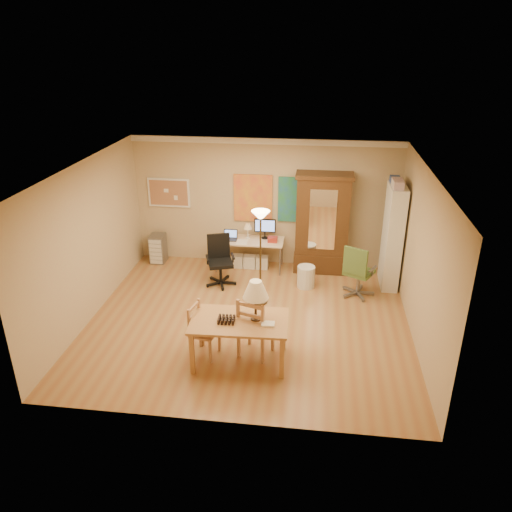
# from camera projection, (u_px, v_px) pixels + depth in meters

# --- Properties ---
(floor) EXTENTS (5.50, 5.50, 0.00)m
(floor) POSITION_uv_depth(u_px,v_px,m) (249.00, 321.00, 8.69)
(floor) COLOR #9C6337
(floor) RESTS_ON ground
(crown_molding) EXTENTS (5.50, 0.08, 0.12)m
(crown_molding) POSITION_uv_depth(u_px,v_px,m) (265.00, 141.00, 9.85)
(crown_molding) COLOR white
(crown_molding) RESTS_ON floor
(corkboard) EXTENTS (0.90, 0.04, 0.62)m
(corkboard) POSITION_uv_depth(u_px,v_px,m) (169.00, 193.00, 10.56)
(corkboard) COLOR tan
(corkboard) RESTS_ON floor
(art_panel_left) EXTENTS (0.80, 0.04, 1.00)m
(art_panel_left) POSITION_uv_depth(u_px,v_px,m) (253.00, 198.00, 10.37)
(art_panel_left) COLOR yellow
(art_panel_left) RESTS_ON floor
(art_panel_right) EXTENTS (0.75, 0.04, 0.95)m
(art_panel_right) POSITION_uv_depth(u_px,v_px,m) (296.00, 200.00, 10.26)
(art_panel_right) COLOR teal
(art_panel_right) RESTS_ON floor
(dining_table) EXTENTS (1.47, 0.92, 1.35)m
(dining_table) POSITION_uv_depth(u_px,v_px,m) (245.00, 312.00, 7.29)
(dining_table) COLOR brown
(dining_table) RESTS_ON floor
(ladder_chair_back) EXTENTS (0.58, 0.57, 1.01)m
(ladder_chair_back) POSITION_uv_depth(u_px,v_px,m) (255.00, 329.00, 7.58)
(ladder_chair_back) COLOR #AD7B4F
(ladder_chair_back) RESTS_ON floor
(ladder_chair_left) EXTENTS (0.46, 0.47, 0.87)m
(ladder_chair_left) POSITION_uv_depth(u_px,v_px,m) (203.00, 332.00, 7.62)
(ladder_chair_left) COLOR #AD7B4F
(ladder_chair_left) RESTS_ON floor
(torchiere_lamp) EXTENTS (0.33, 0.33, 1.79)m
(torchiere_lamp) POSITION_uv_depth(u_px,v_px,m) (261.00, 230.00, 8.71)
(torchiere_lamp) COLOR #403219
(torchiere_lamp) RESTS_ON floor
(computer_desk) EXTENTS (1.43, 0.62, 1.08)m
(computer_desk) POSITION_uv_depth(u_px,v_px,m) (251.00, 251.00, 10.51)
(computer_desk) COLOR beige
(computer_desk) RESTS_ON floor
(office_chair_black) EXTENTS (0.62, 0.62, 1.00)m
(office_chair_black) POSITION_uv_depth(u_px,v_px,m) (220.00, 271.00, 9.88)
(office_chair_black) COLOR black
(office_chair_black) RESTS_ON floor
(office_chair_green) EXTENTS (0.64, 0.64, 1.04)m
(office_chair_green) POSITION_uv_depth(u_px,v_px,m) (357.00, 282.00, 9.42)
(office_chair_green) COLOR slate
(office_chair_green) RESTS_ON floor
(drawer_cart) EXTENTS (0.31, 0.37, 0.62)m
(drawer_cart) POSITION_uv_depth(u_px,v_px,m) (158.00, 248.00, 10.83)
(drawer_cart) COLOR slate
(drawer_cart) RESTS_ON floor
(armoire) EXTENTS (1.13, 0.54, 2.08)m
(armoire) POSITION_uv_depth(u_px,v_px,m) (322.00, 230.00, 10.21)
(armoire) COLOR #35180E
(armoire) RESTS_ON floor
(bookshelf) EXTENTS (0.30, 0.81, 2.02)m
(bookshelf) POSITION_uv_depth(u_px,v_px,m) (392.00, 237.00, 9.58)
(bookshelf) COLOR white
(bookshelf) RESTS_ON floor
(wastebin) EXTENTS (0.35, 0.35, 0.43)m
(wastebin) POSITION_uv_depth(u_px,v_px,m) (306.00, 277.00, 9.78)
(wastebin) COLOR silver
(wastebin) RESTS_ON floor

